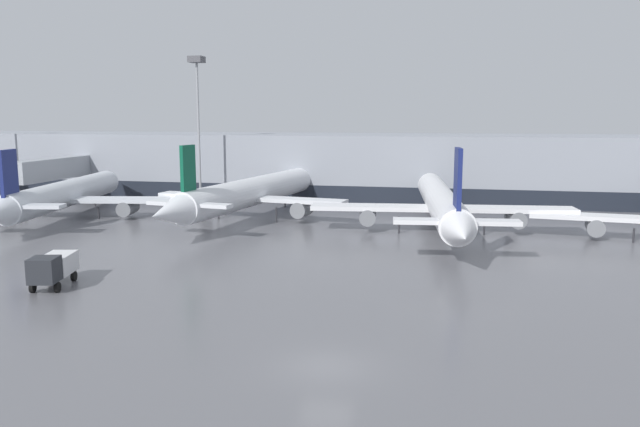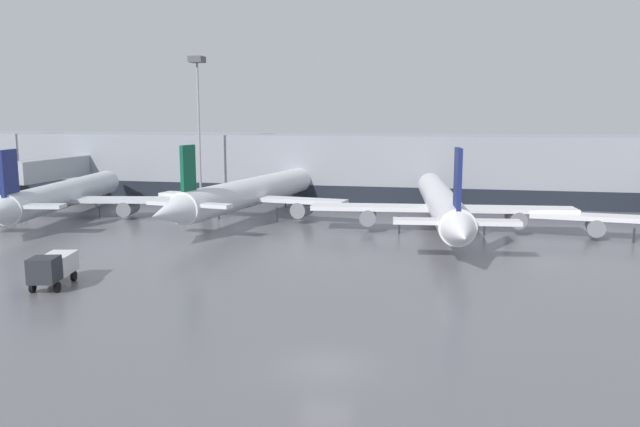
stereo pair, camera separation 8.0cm
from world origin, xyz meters
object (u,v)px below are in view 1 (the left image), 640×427
Objects in this scene: parked_jet_5 at (441,203)px; apron_light_mast_2 at (197,89)px; parked_jet_4 at (63,195)px; service_truck_2 at (53,267)px; parked_jet_0 at (250,193)px.

apron_light_mast_2 is (-31.54, 14.21, 12.03)m from parked_jet_5.
parked_jet_4 is 31.19m from service_truck_2.
service_truck_2 is (-4.34, -29.71, -1.62)m from parked_jet_0.
parked_jet_0 is 21.67m from parked_jet_5.
parked_jet_4 is at bearing -128.53° from apron_light_mast_2.
service_truck_2 is at bearing -179.97° from parked_jet_0.
apron_light_mast_2 is (10.98, 13.79, 12.40)m from parked_jet_4.
apron_light_mast_2 is at bearing 175.32° from service_truck_2.
service_truck_2 is (-25.65, -25.78, -1.61)m from parked_jet_5.
parked_jet_5 is at bearing -24.25° from apron_light_mast_2.
parked_jet_0 is 1.94× the size of apron_light_mast_2.
parked_jet_0 is 18.83m from apron_light_mast_2.
service_truck_2 is at bearing -157.55° from parked_jet_4.
parked_jet_5 reaches higher than parked_jet_4.
parked_jet_0 is at bearing 73.59° from parked_jet_5.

